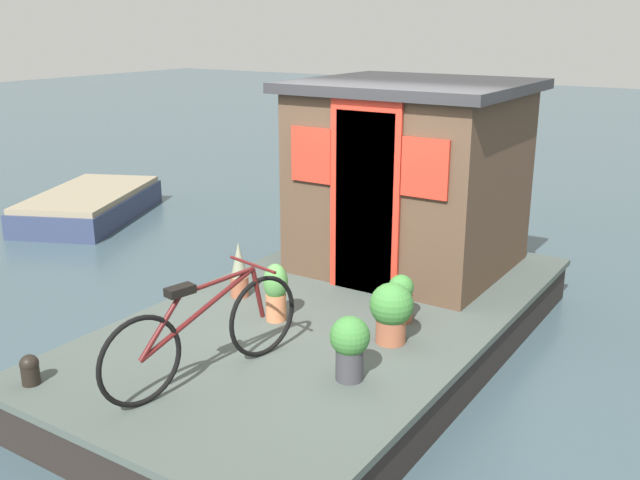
% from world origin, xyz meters
% --- Properties ---
extents(ground_plane, '(60.00, 60.00, 0.00)m').
position_xyz_m(ground_plane, '(0.00, 0.00, 0.00)').
color(ground_plane, '#384C54').
extents(houseboat_deck, '(5.18, 2.82, 0.44)m').
position_xyz_m(houseboat_deck, '(0.00, 0.00, 0.22)').
color(houseboat_deck, '#424C47').
rests_on(houseboat_deck, ground_plane).
extents(houseboat_cabin, '(2.04, 2.16, 1.90)m').
position_xyz_m(houseboat_cabin, '(1.48, 0.00, 1.40)').
color(houseboat_cabin, '#4C3828').
rests_on(houseboat_cabin, houseboat_deck).
extents(bicycle, '(1.67, 0.53, 0.77)m').
position_xyz_m(bicycle, '(-1.57, 0.07, 0.79)').
color(bicycle, black).
rests_on(bicycle, houseboat_deck).
extents(potted_plant_thyme, '(0.29, 0.29, 0.48)m').
position_xyz_m(potted_plant_thyme, '(-1.03, -0.79, 0.71)').
color(potted_plant_thyme, '#38383D').
rests_on(potted_plant_thyme, houseboat_deck).
extents(potted_plant_ivy, '(0.17, 0.17, 0.53)m').
position_xyz_m(potted_plant_ivy, '(-0.19, 0.90, 0.69)').
color(potted_plant_ivy, '#935138').
rests_on(potted_plant_ivy, houseboat_deck).
extents(potted_plant_lavender, '(0.22, 0.22, 0.41)m').
position_xyz_m(potted_plant_lavender, '(0.11, -0.62, 0.65)').
color(potted_plant_lavender, '#935138').
rests_on(potted_plant_lavender, houseboat_deck).
extents(potted_plant_succulent, '(0.35, 0.35, 0.50)m').
position_xyz_m(potted_plant_succulent, '(-0.32, -0.75, 0.71)').
color(potted_plant_succulent, '#935138').
rests_on(potted_plant_succulent, houseboat_deck).
extents(potted_plant_geranium, '(0.21, 0.21, 0.51)m').
position_xyz_m(potted_plant_geranium, '(-0.46, 0.28, 0.71)').
color(potted_plant_geranium, '#C6754C').
rests_on(potted_plant_geranium, houseboat_deck).
extents(mooring_bollard, '(0.13, 0.13, 0.22)m').
position_xyz_m(mooring_bollard, '(-2.32, 1.06, 0.55)').
color(mooring_bollard, black).
rests_on(mooring_bollard, houseboat_deck).
extents(dinghy_boat, '(2.85, 2.26, 0.43)m').
position_xyz_m(dinghy_boat, '(1.93, 5.58, 0.21)').
color(dinghy_boat, '#2D3856').
rests_on(dinghy_boat, ground_plane).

